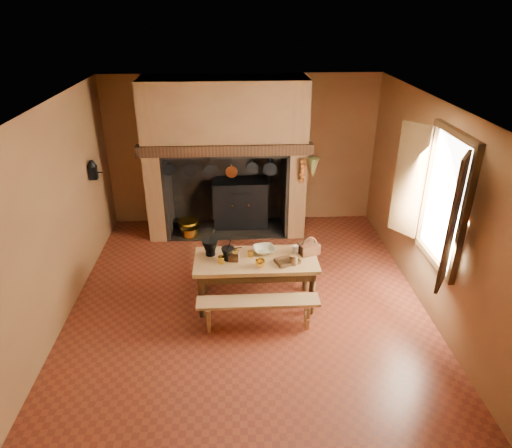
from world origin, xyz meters
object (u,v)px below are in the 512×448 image
at_px(iron_range, 241,202).
at_px(bench_front, 258,307).
at_px(coffee_grinder, 234,255).
at_px(wicker_basket, 309,248).
at_px(mixing_bowl, 264,250).
at_px(work_table, 256,266).

height_order(iron_range, bench_front, iron_range).
relative_size(coffee_grinder, wicker_basket, 0.64).
bearing_deg(iron_range, mixing_bowl, -83.19).
height_order(bench_front, wicker_basket, wicker_basket).
bearing_deg(bench_front, wicker_basket, 42.60).
bearing_deg(work_table, bench_front, -90.00).
bearing_deg(coffee_grinder, work_table, 10.88).
xyz_separation_m(coffee_grinder, mixing_bowl, (0.43, 0.20, -0.04)).
distance_m(work_table, bench_front, 0.63).
bearing_deg(mixing_bowl, iron_range, 96.81).
bearing_deg(wicker_basket, mixing_bowl, 156.16).
relative_size(iron_range, work_table, 0.94).
distance_m(coffee_grinder, mixing_bowl, 0.47).
xyz_separation_m(iron_range, coffee_grinder, (-0.15, -2.55, 0.33)).
bearing_deg(coffee_grinder, bench_front, -53.93).
bearing_deg(bench_front, iron_range, 92.90).
xyz_separation_m(work_table, wicker_basket, (0.75, 0.12, 0.20)).
relative_size(bench_front, mixing_bowl, 5.16).
distance_m(iron_range, bench_front, 3.11).
distance_m(bench_front, mixing_bowl, 0.87).
relative_size(bench_front, coffee_grinder, 7.72).
distance_m(bench_front, coffee_grinder, 0.79).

